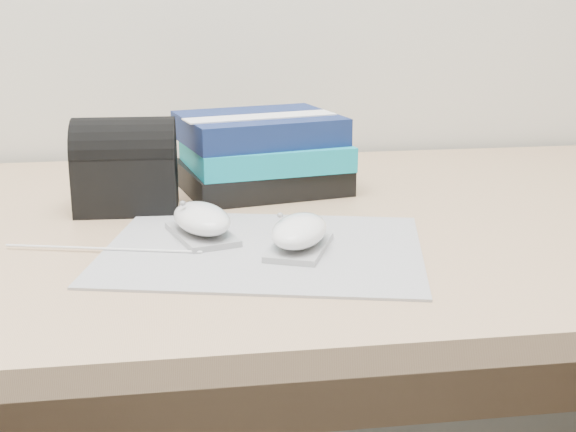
{
  "coord_description": "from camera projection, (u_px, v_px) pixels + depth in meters",
  "views": [
    {
      "loc": [
        -0.23,
        0.57,
        1.03
      ],
      "look_at": [
        -0.09,
        1.45,
        0.77
      ],
      "focal_mm": 50.0,
      "sensor_mm": 36.0,
      "label": 1
    }
  ],
  "objects": [
    {
      "name": "usb_cable",
      "position": [
        103.0,
        249.0,
        0.92
      ],
      "size": [
        0.23,
        0.06,
        0.0
      ],
      "primitive_type": "cylinder",
      "rotation": [
        0.0,
        1.57,
        -0.26
      ],
      "color": "white",
      "rests_on": "mousepad"
    },
    {
      "name": "mousepad",
      "position": [
        263.0,
        249.0,
        0.93
      ],
      "size": [
        0.42,
        0.36,
        0.0
      ],
      "primitive_type": "cube",
      "rotation": [
        0.0,
        0.0,
        -0.24
      ],
      "color": "gray",
      "rests_on": "desk"
    },
    {
      "name": "mouse_front",
      "position": [
        299.0,
        234.0,
        0.92
      ],
      "size": [
        0.1,
        0.12,
        0.05
      ],
      "color": "#A2A3A5",
      "rests_on": "mousepad"
    },
    {
      "name": "pouch",
      "position": [
        126.0,
        166.0,
        1.08
      ],
      "size": [
        0.14,
        0.1,
        0.13
      ],
      "color": "black",
      "rests_on": "desk"
    },
    {
      "name": "mouse_rear",
      "position": [
        202.0,
        221.0,
        0.96
      ],
      "size": [
        0.09,
        0.12,
        0.05
      ],
      "color": "#9C9C9F",
      "rests_on": "mousepad"
    },
    {
      "name": "desk",
      "position": [
        330.0,
        353.0,
        1.2
      ],
      "size": [
        1.6,
        0.8,
        0.73
      ],
      "color": "tan",
      "rests_on": "ground"
    },
    {
      "name": "book_stack",
      "position": [
        262.0,
        153.0,
        1.19
      ],
      "size": [
        0.26,
        0.23,
        0.11
      ],
      "color": "black",
      "rests_on": "desk"
    }
  ]
}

